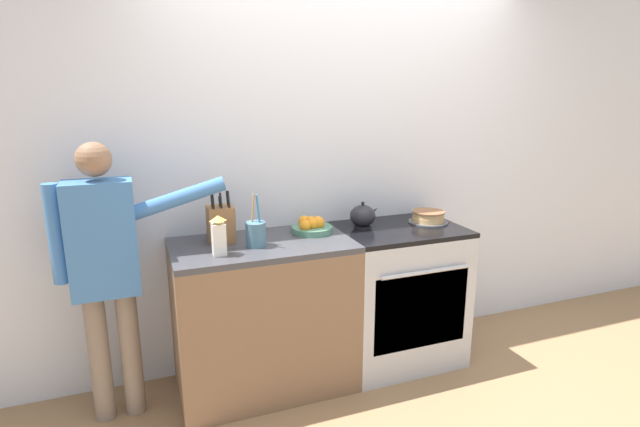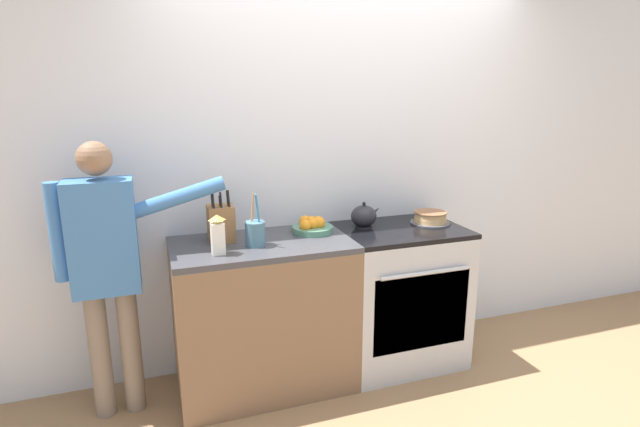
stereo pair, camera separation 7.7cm
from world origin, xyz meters
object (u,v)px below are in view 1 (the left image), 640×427
object	(u,v)px
milk_carton	(219,236)
person_baker	(107,261)
knife_block	(221,224)
utensil_crock	(256,234)
stove_range	(398,294)
fruit_bowl	(311,226)
layer_cake	(428,217)
tea_kettle	(363,216)

from	to	relation	value
milk_carton	person_baker	distance (m)	0.60
person_baker	knife_block	bearing A→B (deg)	15.82
utensil_crock	milk_carton	xyz separation A→B (m)	(-0.22, -0.08, 0.03)
knife_block	milk_carton	distance (m)	0.24
stove_range	knife_block	world-z (taller)	knife_block
fruit_bowl	person_baker	world-z (taller)	person_baker
layer_cake	knife_block	xyz separation A→B (m)	(-1.37, 0.07, 0.07)
layer_cake	utensil_crock	world-z (taller)	utensil_crock
utensil_crock	fruit_bowl	xyz separation A→B (m)	(0.39, 0.15, -0.04)
stove_range	milk_carton	world-z (taller)	milk_carton
layer_cake	milk_carton	distance (m)	1.43
layer_cake	utensil_crock	distance (m)	1.20
utensil_crock	layer_cake	bearing A→B (deg)	4.17
tea_kettle	milk_carton	xyz separation A→B (m)	(-0.97, -0.24, 0.03)
layer_cake	tea_kettle	bearing A→B (deg)	170.76
stove_range	person_baker	distance (m)	1.82
knife_block	utensil_crock	distance (m)	0.23
fruit_bowl	person_baker	bearing A→B (deg)	-175.59
knife_block	tea_kettle	bearing A→B (deg)	0.13
knife_block	person_baker	bearing A→B (deg)	-170.92
milk_carton	person_baker	xyz separation A→B (m)	(-0.57, 0.14, -0.12)
layer_cake	knife_block	bearing A→B (deg)	177.02
stove_range	layer_cake	bearing A→B (deg)	8.86
stove_range	person_baker	bearing A→B (deg)	179.76
knife_block	utensil_crock	size ratio (longest dim) A/B	1.01
stove_range	utensil_crock	distance (m)	1.11
tea_kettle	person_baker	world-z (taller)	person_baker
tea_kettle	stove_range	bearing A→B (deg)	-26.55
tea_kettle	milk_carton	bearing A→B (deg)	-166.11
stove_range	milk_carton	distance (m)	1.32
tea_kettle	knife_block	xyz separation A→B (m)	(-0.92, -0.00, 0.04)
knife_block	person_baker	distance (m)	0.64
person_baker	utensil_crock	bearing A→B (deg)	2.50
utensil_crock	person_baker	bearing A→B (deg)	175.76
stove_range	tea_kettle	xyz separation A→B (m)	(-0.22, 0.11, 0.53)
utensil_crock	milk_carton	bearing A→B (deg)	-160.23
layer_cake	fruit_bowl	distance (m)	0.81
utensil_crock	fruit_bowl	bearing A→B (deg)	21.00
utensil_crock	person_baker	size ratio (longest dim) A/B	0.20
knife_block	fruit_bowl	xyz separation A→B (m)	(0.56, -0.01, -0.07)
tea_kettle	utensil_crock	distance (m)	0.77
stove_range	layer_cake	world-z (taller)	layer_cake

